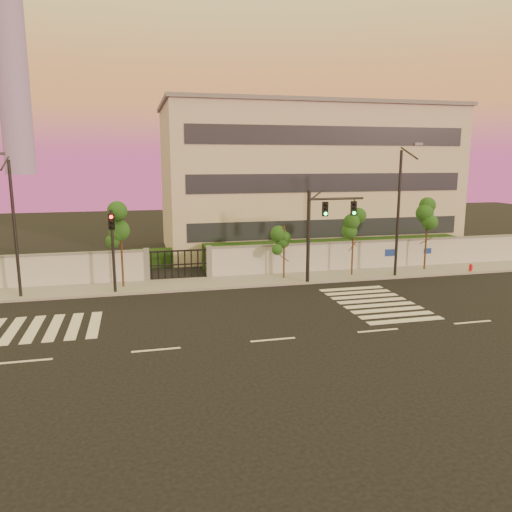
% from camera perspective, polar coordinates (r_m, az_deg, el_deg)
% --- Properties ---
extents(ground, '(120.00, 120.00, 0.00)m').
position_cam_1_polar(ground, '(22.01, 1.94, -9.55)').
color(ground, black).
rests_on(ground, ground).
extents(sidewalk, '(60.00, 3.00, 0.15)m').
position_cam_1_polar(sidewalk, '(31.78, -3.18, -2.98)').
color(sidewalk, gray).
rests_on(sidewalk, ground).
extents(perimeter_wall, '(60.00, 0.36, 2.20)m').
position_cam_1_polar(perimeter_wall, '(33.02, -3.50, -0.68)').
color(perimeter_wall, '#AFB2B7').
rests_on(perimeter_wall, ground).
extents(hedge_row, '(41.00, 4.25, 1.80)m').
position_cam_1_polar(hedge_row, '(35.90, -2.61, -0.15)').
color(hedge_row, black).
rests_on(hedge_row, ground).
extents(institutional_building, '(24.40, 12.40, 12.25)m').
position_cam_1_polar(institutional_building, '(44.34, 5.57, 8.87)').
color(institutional_building, beige).
rests_on(institutional_building, ground).
extents(distant_skyscraper, '(16.00, 16.00, 118.00)m').
position_cam_1_polar(distant_skyscraper, '(310.45, -26.22, 19.91)').
color(distant_skyscraper, gray).
rests_on(distant_skyscraper, ground).
extents(road_markings, '(57.00, 7.62, 0.02)m').
position_cam_1_polar(road_markings, '(25.15, -3.89, -6.91)').
color(road_markings, silver).
rests_on(road_markings, ground).
extents(street_tree_c, '(1.56, 1.24, 5.20)m').
position_cam_1_polar(street_tree_c, '(30.72, -15.20, 3.29)').
color(street_tree_c, '#382314').
rests_on(street_tree_c, ground).
extents(street_tree_d, '(1.36, 1.08, 3.59)m').
position_cam_1_polar(street_tree_d, '(32.11, 3.27, 1.84)').
color(street_tree_d, '#382314').
rests_on(street_tree_d, ground).
extents(street_tree_e, '(1.40, 1.12, 5.21)m').
position_cam_1_polar(street_tree_e, '(33.40, 11.12, 4.06)').
color(street_tree_e, '#382314').
rests_on(street_tree_e, ground).
extents(street_tree_f, '(1.56, 1.24, 4.99)m').
position_cam_1_polar(street_tree_f, '(36.58, 19.02, 4.00)').
color(street_tree_f, '#382314').
rests_on(street_tree_f, ground).
extents(traffic_signal_main, '(3.74, 0.41, 5.91)m').
position_cam_1_polar(traffic_signal_main, '(31.28, 7.32, 3.55)').
color(traffic_signal_main, black).
rests_on(traffic_signal_main, ground).
extents(traffic_signal_secondary, '(0.38, 0.36, 4.92)m').
position_cam_1_polar(traffic_signal_secondary, '(29.66, -16.07, 1.61)').
color(traffic_signal_secondary, black).
rests_on(traffic_signal_secondary, ground).
extents(streetlight_west, '(0.48, 1.94, 8.08)m').
position_cam_1_polar(streetlight_west, '(30.26, -25.98, 3.49)').
color(streetlight_west, black).
rests_on(streetlight_west, ground).
extents(streetlight_east, '(0.52, 2.10, 8.72)m').
position_cam_1_polar(streetlight_east, '(33.66, 16.13, 5.39)').
color(streetlight_east, black).
rests_on(streetlight_east, ground).
extents(fire_hydrant, '(0.27, 0.26, 0.68)m').
position_cam_1_polar(fire_hydrant, '(37.47, 23.32, -1.32)').
color(fire_hydrant, red).
rests_on(fire_hydrant, ground).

